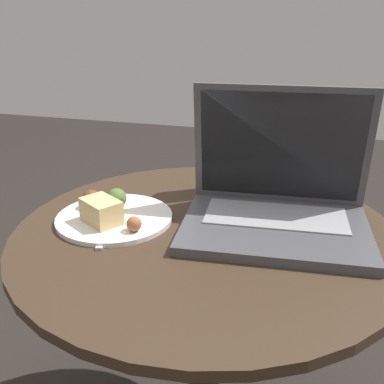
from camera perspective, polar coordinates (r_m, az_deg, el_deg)
table at (r=0.91m, az=1.69°, el=-12.93°), size 0.71×0.71×0.57m
laptop at (r=0.84m, az=10.72°, el=-0.98°), size 0.35×0.27×0.25m
beer_glass at (r=0.98m, az=3.90°, el=5.17°), size 0.06×0.06×0.19m
snack_plate at (r=0.88m, az=-10.27°, el=-2.70°), size 0.22×0.22×0.05m
fork at (r=0.86m, az=-10.53°, el=-4.11°), size 0.06×0.16×0.00m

